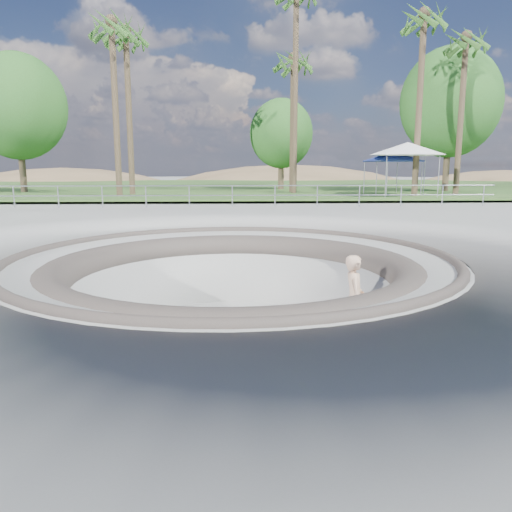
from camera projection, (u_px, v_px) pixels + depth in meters
name	position (u px, v px, depth m)	size (l,w,h in m)	color
ground	(232.00, 257.00, 11.59)	(180.00, 180.00, 0.00)	#999994
skate_bowl	(233.00, 332.00, 11.92)	(14.00, 14.00, 4.10)	#999994
grass_strip	(232.00, 186.00, 44.97)	(180.00, 36.00, 0.12)	#305421
distant_hills	(260.00, 232.00, 69.21)	(103.20, 45.00, 28.60)	brown
safety_railing	(232.00, 196.00, 23.26)	(25.00, 0.06, 1.03)	gray
skateboard	(353.00, 342.00, 11.25)	(0.91, 0.45, 0.09)	brown
skater	(354.00, 299.00, 11.07)	(0.72, 0.48, 1.99)	#E1B492
canopy_white	(407.00, 149.00, 29.64)	(6.25, 6.25, 3.17)	gray
canopy_blue	(393.00, 156.00, 31.53)	(5.13, 5.13, 2.72)	gray
palm_a	(112.00, 32.00, 28.33)	(2.60, 2.60, 10.79)	brown
palm_b	(126.00, 41.00, 30.16)	(2.60, 2.60, 10.77)	brown
palm_c	(296.00, 3.00, 31.24)	(2.60, 2.60, 13.66)	brown
palm_d	(293.00, 66.00, 33.18)	(2.60, 2.60, 9.78)	brown
palm_e	(424.00, 25.00, 28.37)	(2.60, 2.60, 11.24)	brown
palm_f	(466.00, 46.00, 30.53)	(2.60, 2.60, 10.50)	brown
bushy_tree_left	(17.00, 107.00, 33.58)	(6.50, 5.91, 9.38)	brown
bushy_tree_mid	(281.00, 134.00, 37.86)	(4.80, 4.36, 6.92)	brown
bushy_tree_right	(451.00, 103.00, 34.87)	(6.98, 6.35, 10.07)	brown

